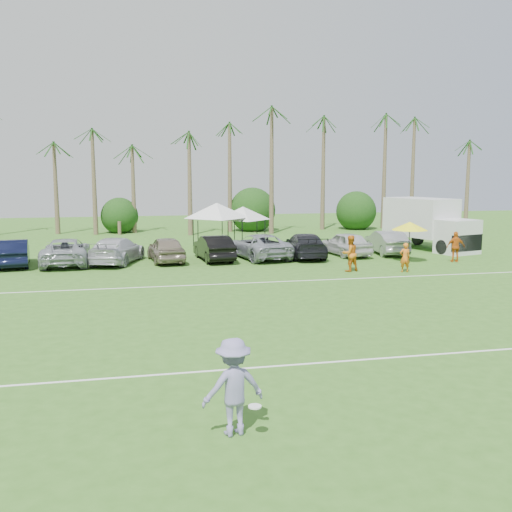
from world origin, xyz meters
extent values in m
plane|color=#35681F|center=(0.00, 0.00, 0.00)|extent=(120.00, 120.00, 0.00)
cube|color=white|center=(0.00, 2.00, 0.01)|extent=(80.00, 0.10, 0.01)
cube|color=white|center=(0.00, 14.00, 0.01)|extent=(80.00, 0.10, 0.01)
cone|color=brown|center=(-12.00, 38.00, 5.00)|extent=(0.44, 0.44, 10.00)
cone|color=brown|center=(-8.00, 38.00, 5.50)|extent=(0.44, 0.44, 11.00)
cone|color=brown|center=(-4.00, 38.00, 4.00)|extent=(0.44, 0.44, 8.00)
cone|color=brown|center=(0.00, 38.00, 4.50)|extent=(0.44, 0.44, 9.00)
cone|color=brown|center=(4.00, 38.00, 5.00)|extent=(0.44, 0.44, 10.00)
cone|color=brown|center=(8.00, 38.00, 5.50)|extent=(0.44, 0.44, 11.00)
cone|color=brown|center=(13.00, 38.00, 4.00)|extent=(0.44, 0.44, 8.00)
cone|color=brown|center=(18.00, 38.00, 4.50)|extent=(0.44, 0.44, 9.00)
cone|color=brown|center=(23.00, 38.00, 5.00)|extent=(0.44, 0.44, 10.00)
cone|color=brown|center=(27.00, 38.00, 5.50)|extent=(0.44, 0.44, 11.00)
cylinder|color=brown|center=(-6.00, 39.00, 0.70)|extent=(0.30, 0.30, 1.40)
sphere|color=#13380F|center=(-6.00, 39.00, 1.80)|extent=(4.00, 4.00, 4.00)
cylinder|color=brown|center=(6.00, 39.00, 0.70)|extent=(0.30, 0.30, 1.40)
sphere|color=#13380F|center=(6.00, 39.00, 1.80)|extent=(4.00, 4.00, 4.00)
cylinder|color=brown|center=(16.00, 39.00, 0.70)|extent=(0.30, 0.30, 1.40)
sphere|color=#13380F|center=(16.00, 39.00, 1.80)|extent=(4.00, 4.00, 4.00)
imported|color=orange|center=(9.42, 15.28, 0.79)|extent=(0.61, 0.44, 1.59)
imported|color=orange|center=(6.59, 16.12, 0.98)|extent=(1.11, 0.95, 1.97)
imported|color=#CF6217|center=(14.04, 17.89, 0.92)|extent=(1.15, 0.67, 1.84)
cube|color=silver|center=(15.17, 24.41, 2.20)|extent=(3.95, 5.49, 2.69)
cube|color=silver|center=(16.12, 21.11, 1.13)|extent=(2.91, 2.54, 2.26)
cube|color=black|center=(16.35, 20.33, 0.81)|extent=(2.46, 0.99, 1.07)
cube|color=#E5590C|center=(16.47, 24.79, 1.72)|extent=(0.50, 1.66, 0.97)
cylinder|color=black|center=(15.03, 21.02, 0.48)|extent=(0.58, 1.02, 0.97)
cylinder|color=black|center=(17.10, 21.61, 0.48)|extent=(0.58, 1.02, 0.97)
cylinder|color=black|center=(13.78, 25.35, 0.48)|extent=(0.58, 1.02, 0.97)
cylinder|color=black|center=(15.85, 25.95, 0.48)|extent=(0.58, 1.02, 0.97)
cylinder|color=black|center=(-0.58, 25.57, 1.08)|extent=(0.06, 0.06, 2.16)
cylinder|color=black|center=(2.47, 25.57, 1.08)|extent=(0.06, 0.06, 2.16)
cylinder|color=black|center=(-0.58, 28.61, 1.08)|extent=(0.06, 0.06, 2.16)
cylinder|color=black|center=(2.47, 28.61, 1.08)|extent=(0.06, 0.06, 2.16)
pyramid|color=white|center=(0.95, 27.09, 3.24)|extent=(4.67, 4.67, 1.08)
cylinder|color=black|center=(1.71, 26.95, 0.96)|extent=(0.06, 0.06, 1.92)
cylinder|color=black|center=(4.39, 26.95, 0.96)|extent=(0.06, 0.06, 1.92)
cylinder|color=black|center=(1.71, 29.63, 0.96)|extent=(0.06, 0.06, 1.92)
cylinder|color=black|center=(4.39, 29.63, 0.96)|extent=(0.06, 0.06, 1.92)
pyramid|color=silver|center=(3.05, 28.29, 2.88)|extent=(4.15, 4.15, 0.96)
cylinder|color=black|center=(11.21, 18.32, 1.10)|extent=(0.05, 0.05, 2.19)
cone|color=#FFFC1A|center=(11.21, 18.32, 2.19)|extent=(2.19, 2.19, 0.50)
imported|color=#827BAF|center=(-2.99, -1.80, 1.01)|extent=(1.41, 0.96, 2.01)
cylinder|color=white|center=(-2.61, -2.12, 0.68)|extent=(0.27, 0.27, 0.03)
imported|color=black|center=(-11.62, 21.91, 0.77)|extent=(2.31, 4.88, 1.54)
imported|color=#999EA6|center=(-8.73, 21.79, 0.77)|extent=(2.74, 5.63, 1.54)
imported|color=silver|center=(-5.84, 21.75, 0.77)|extent=(3.67, 5.72, 1.54)
imported|color=gray|center=(-2.95, 21.67, 0.77)|extent=(2.30, 4.70, 1.54)
imported|color=black|center=(-0.06, 21.62, 0.77)|extent=(2.10, 4.83, 1.54)
imported|color=#8E919C|center=(2.83, 21.83, 0.77)|extent=(3.52, 5.93, 1.54)
imported|color=black|center=(5.71, 21.61, 0.77)|extent=(2.69, 5.51, 1.54)
imported|color=silver|center=(8.60, 21.90, 0.77)|extent=(2.36, 4.72, 1.54)
imported|color=gray|center=(11.49, 22.02, 0.77)|extent=(2.08, 4.82, 1.54)
camera|label=1|loc=(-4.88, -12.67, 5.28)|focal=40.00mm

